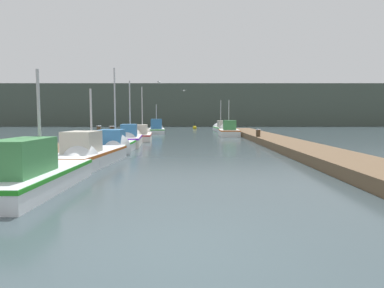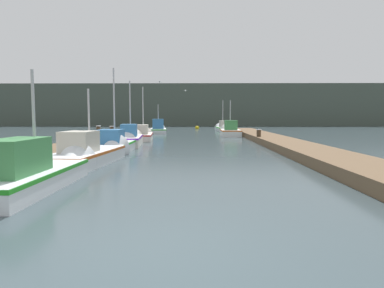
# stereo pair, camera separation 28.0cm
# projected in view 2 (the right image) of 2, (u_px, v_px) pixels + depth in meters

# --- Properties ---
(ground_plane) EXTENTS (200.00, 200.00, 0.00)m
(ground_plane) POSITION_uv_depth(u_px,v_px,m) (156.00, 255.00, 4.77)
(ground_plane) COLOR #38474C
(dock_left) EXTENTS (2.37, 40.00, 0.43)m
(dock_left) POSITION_uv_depth(u_px,v_px,m) (90.00, 144.00, 20.77)
(dock_left) COLOR brown
(dock_left) RESTS_ON ground_plane
(dock_right) EXTENTS (2.37, 40.00, 0.43)m
(dock_right) POSITION_uv_depth(u_px,v_px,m) (285.00, 144.00, 20.62)
(dock_right) COLOR brown
(dock_right) RESTS_ON ground_plane
(distant_shore_ridge) EXTENTS (120.00, 16.00, 7.44)m
(distant_shore_ridge) POSITION_uv_depth(u_px,v_px,m) (194.00, 106.00, 67.20)
(distant_shore_ridge) COLOR #424C42
(distant_shore_ridge) RESTS_ON ground_plane
(fishing_boat_0) EXTENTS (1.58, 5.84, 3.60)m
(fishing_boat_0) POSITION_uv_depth(u_px,v_px,m) (43.00, 170.00, 9.60)
(fishing_boat_0) COLOR silver
(fishing_boat_0) RESTS_ON ground_plane
(fishing_boat_1) EXTENTS (2.10, 6.12, 3.51)m
(fishing_boat_1) POSITION_uv_depth(u_px,v_px,m) (93.00, 153.00, 14.24)
(fishing_boat_1) COLOR silver
(fishing_boat_1) RESTS_ON ground_plane
(fishing_boat_2) EXTENTS (1.59, 5.09, 4.86)m
(fishing_boat_2) POSITION_uv_depth(u_px,v_px,m) (117.00, 144.00, 18.39)
(fishing_boat_2) COLOR silver
(fishing_boat_2) RESTS_ON ground_plane
(fishing_boat_3) EXTENTS (1.85, 5.50, 4.49)m
(fishing_boat_3) POSITION_uv_depth(u_px,v_px,m) (131.00, 138.00, 22.46)
(fishing_boat_3) COLOR silver
(fishing_boat_3) RESTS_ON ground_plane
(fishing_boat_4) EXTENTS (1.76, 4.96, 4.52)m
(fishing_boat_4) POSITION_uv_depth(u_px,v_px,m) (143.00, 135.00, 26.98)
(fishing_boat_4) COLOR silver
(fishing_boat_4) RESTS_ON ground_plane
(fishing_boat_5) EXTENTS (1.82, 4.70, 3.86)m
(fishing_boat_5) POSITION_uv_depth(u_px,v_px,m) (230.00, 131.00, 32.35)
(fishing_boat_5) COLOR silver
(fishing_boat_5) RESTS_ON ground_plane
(fishing_boat_6) EXTENTS (2.14, 5.22, 3.67)m
(fishing_boat_6) POSITION_uv_depth(u_px,v_px,m) (158.00, 129.00, 37.58)
(fishing_boat_6) COLOR silver
(fishing_boat_6) RESTS_ON ground_plane
(fishing_boat_7) EXTENTS (1.68, 5.56, 4.15)m
(fishing_boat_7) POSITION_uv_depth(u_px,v_px,m) (223.00, 128.00, 42.16)
(fishing_boat_7) COLOR silver
(fishing_boat_7) RESTS_ON ground_plane
(mooring_piling_0) EXTENTS (0.34, 0.34, 1.25)m
(mooring_piling_0) POSITION_uv_depth(u_px,v_px,m) (112.00, 136.00, 21.98)
(mooring_piling_0) COLOR #473523
(mooring_piling_0) RESTS_ON ground_plane
(mooring_piling_1) EXTENTS (0.35, 0.35, 0.95)m
(mooring_piling_1) POSITION_uv_depth(u_px,v_px,m) (259.00, 136.00, 24.20)
(mooring_piling_1) COLOR #473523
(mooring_piling_1) RESTS_ON ground_plane
(mooring_piling_2) EXTENTS (0.23, 0.23, 1.33)m
(mooring_piling_2) POSITION_uv_depth(u_px,v_px,m) (234.00, 127.00, 36.48)
(mooring_piling_2) COLOR #473523
(mooring_piling_2) RESTS_ON ground_plane
(mooring_piling_3) EXTENTS (0.26, 0.26, 1.38)m
(mooring_piling_3) POSITION_uv_depth(u_px,v_px,m) (99.00, 138.00, 18.56)
(mooring_piling_3) COLOR #473523
(mooring_piling_3) RESTS_ON ground_plane
(channel_buoy) EXTENTS (0.57, 0.57, 1.07)m
(channel_buoy) POSITION_uv_depth(u_px,v_px,m) (197.00, 128.00, 48.01)
(channel_buoy) COLOR gold
(channel_buoy) RESTS_ON ground_plane
(seagull_lead) EXTENTS (0.30, 0.56, 0.12)m
(seagull_lead) POSITION_uv_depth(u_px,v_px,m) (160.00, 82.00, 31.21)
(seagull_lead) COLOR white
(seagull_1) EXTENTS (0.56, 0.29, 0.12)m
(seagull_1) POSITION_uv_depth(u_px,v_px,m) (185.00, 91.00, 33.25)
(seagull_1) COLOR white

